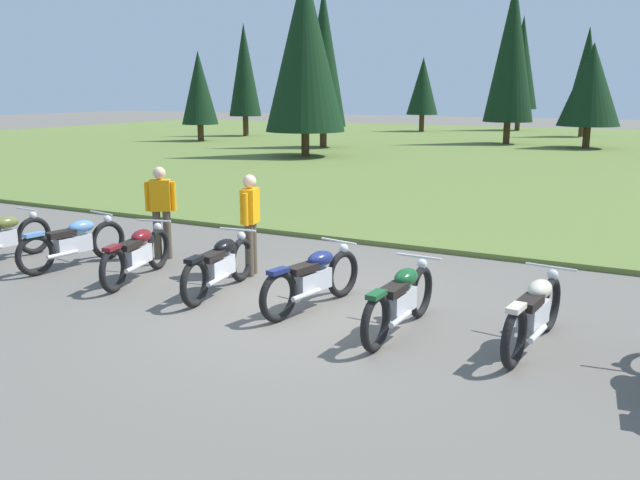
% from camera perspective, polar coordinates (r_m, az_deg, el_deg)
% --- Properties ---
extents(ground_plane, '(140.00, 140.00, 0.00)m').
position_cam_1_polar(ground_plane, '(9.20, -1.75, -6.20)').
color(ground_plane, '#605B54').
extents(grass_moorland, '(80.00, 44.00, 0.10)m').
position_cam_1_polar(grass_moorland, '(34.13, 20.59, 6.98)').
color(grass_moorland, '#5B7033').
rests_on(grass_moorland, ground).
extents(forest_treeline, '(39.75, 28.20, 8.80)m').
position_cam_1_polar(forest_treeline, '(37.96, 22.49, 13.77)').
color(forest_treeline, '#47331E').
rests_on(forest_treeline, ground).
extents(motorcycle_sky_blue, '(0.62, 2.09, 0.88)m').
position_cam_1_polar(motorcycle_sky_blue, '(12.17, -20.40, -0.16)').
color(motorcycle_sky_blue, black).
rests_on(motorcycle_sky_blue, ground).
extents(motorcycle_maroon, '(0.74, 2.07, 0.88)m').
position_cam_1_polar(motorcycle_maroon, '(11.02, -15.42, -1.10)').
color(motorcycle_maroon, black).
rests_on(motorcycle_maroon, ground).
extents(motorcycle_black, '(0.62, 2.10, 0.88)m').
position_cam_1_polar(motorcycle_black, '(10.05, -8.59, -2.10)').
color(motorcycle_black, black).
rests_on(motorcycle_black, ground).
extents(motorcycle_navy, '(0.67, 2.08, 0.88)m').
position_cam_1_polar(motorcycle_navy, '(9.24, -0.60, -3.29)').
color(motorcycle_navy, black).
rests_on(motorcycle_navy, ground).
extents(motorcycle_british_green, '(0.62, 2.10, 0.88)m').
position_cam_1_polar(motorcycle_british_green, '(8.38, 6.93, -5.07)').
color(motorcycle_british_green, black).
rests_on(motorcycle_british_green, ground).
extents(motorcycle_cream, '(0.62, 2.10, 0.88)m').
position_cam_1_polar(motorcycle_cream, '(8.24, 17.94, -5.93)').
color(motorcycle_cream, black).
rests_on(motorcycle_cream, ground).
extents(rider_checking_bike, '(0.31, 0.53, 1.67)m').
position_cam_1_polar(rider_checking_bike, '(10.86, -6.01, 1.84)').
color(rider_checking_bike, '#4C4233').
rests_on(rider_checking_bike, ground).
extents(rider_in_hivis_vest, '(0.48, 0.38, 1.67)m').
position_cam_1_polar(rider_in_hivis_vest, '(12.21, -13.50, 2.77)').
color(rider_in_hivis_vest, '#4C4233').
rests_on(rider_in_hivis_vest, ground).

